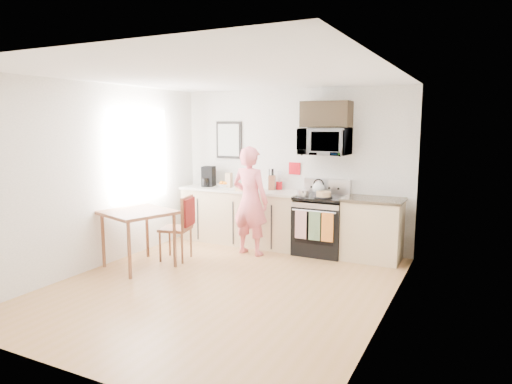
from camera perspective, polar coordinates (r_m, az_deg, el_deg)
The scene contains 28 objects.
floor at distance 5.90m, azimuth -4.21°, elevation -11.66°, with size 4.60×4.60×0.00m, color #A97741.
back_wall at distance 7.64m, azimuth 4.54°, elevation 2.98°, with size 4.00×0.04×2.60m, color beige.
front_wall at distance 3.83m, azimuth -22.33°, elevation -3.19°, with size 4.00×0.04×2.60m, color beige.
left_wall at distance 6.83m, azimuth -18.92°, elevation 1.89°, with size 0.04×4.60×2.60m, color beige.
right_wall at distance 4.88m, azimuth 16.23°, elevation -0.47°, with size 0.04×4.60×2.60m, color beige.
ceiling at distance 5.57m, azimuth -4.51°, elevation 14.32°, with size 4.00×4.60×0.04m, color white.
window at distance 7.36m, azimuth -14.38°, elevation 4.49°, with size 0.06×1.40×1.50m.
cabinet_left at distance 7.84m, azimuth -1.80°, elevation -3.14°, with size 2.10×0.60×0.90m, color tan.
countertop_left at distance 7.76m, azimuth -1.82°, elevation 0.26°, with size 2.14×0.64×0.04m, color beige.
cabinet_right at distance 7.08m, azimuth 14.35°, elevation -4.68°, with size 0.84×0.60×0.90m, color tan.
countertop_right at distance 6.99m, azimuth 14.49°, elevation -0.93°, with size 0.88×0.64×0.04m, color black.
range at distance 7.26m, azimuth 8.12°, elevation -4.27°, with size 0.76×0.70×1.16m.
microwave at distance 7.19m, azimuth 8.60°, elevation 6.24°, with size 0.76×0.51×0.42m, color silver.
upper_cabinet at distance 7.23m, azimuth 8.79°, elevation 9.58°, with size 0.76×0.35×0.40m, color black.
wall_art at distance 8.12m, azimuth -3.41°, elevation 6.50°, with size 0.50×0.04×0.65m.
wall_trivet at distance 7.61m, azimuth 4.85°, elevation 2.95°, with size 0.20×0.02×0.20m, color #B50F19.
person at distance 7.08m, azimuth -0.74°, elevation -1.12°, with size 0.62×0.41×1.70m, color #E23E5E.
dining_table at distance 6.66m, azimuth -14.53°, elevation -3.11°, with size 0.96×0.96×0.82m.
chair at distance 6.88m, azimuth -9.02°, elevation -3.36°, with size 0.53×0.50×0.98m.
knife_block at distance 7.65m, azimuth 2.01°, elevation 1.20°, with size 0.11×0.15×0.24m, color brown.
utensil_crock at distance 7.67m, azimuth 2.91°, elevation 1.26°, with size 0.11×0.11×0.32m.
fruit_bowl at distance 7.99m, azimuth -3.97°, elevation 0.95°, with size 0.24×0.24×0.11m.
milk_carton at distance 7.92m, azimuth -3.41°, elevation 1.50°, with size 0.10×0.10×0.26m, color tan.
coffee_maker at distance 8.09m, azimuth -5.99°, elevation 1.88°, with size 0.25×0.32×0.35m.
bread_bag at distance 7.46m, azimuth -1.33°, elevation 0.54°, with size 0.32×0.15×0.12m, color tan.
cake at distance 7.00m, azimuth 8.44°, elevation -0.33°, with size 0.27×0.27×0.09m.
kettle at distance 7.29m, azimuth 7.82°, elevation 0.54°, with size 0.20×0.20×0.25m.
pot at distance 7.11m, azimuth 5.88°, elevation -0.12°, with size 0.18×0.30×0.09m.
Camera 1 is at (2.85, -4.75, 2.04)m, focal length 32.00 mm.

